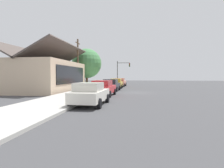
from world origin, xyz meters
TOP-DOWN VIEW (x-y plane):
  - ground_plane at (0.00, 0.00)m, footprint 120.00×120.00m
  - sidewalk_curb at (0.00, 5.60)m, footprint 60.00×4.20m
  - car_ivory at (-10.69, 2.70)m, footprint 4.67×2.19m
  - car_cherry at (-4.49, 2.86)m, footprint 4.73×2.27m
  - car_charcoal at (1.98, 2.89)m, footprint 4.53×2.23m
  - car_mustard at (8.07, 2.85)m, footprint 4.73×2.08m
  - car_coral at (13.85, 2.66)m, footprint 4.63×2.24m
  - storefront_building at (1.13, 11.98)m, footprint 13.55×8.19m
  - shade_tree at (10.33, 8.42)m, footprint 5.29×5.29m
  - traffic_light_main at (17.71, 2.54)m, footprint 0.37×2.79m
  - utility_pole_wooden at (4.32, 8.20)m, footprint 1.80×0.24m
  - fire_hydrant_red at (11.21, 4.20)m, footprint 0.22×0.22m

SIDE VIEW (x-z plane):
  - ground_plane at x=0.00m, z-range 0.00..0.00m
  - sidewalk_curb at x=0.00m, z-range 0.00..0.16m
  - fire_hydrant_red at x=11.21m, z-range 0.14..0.85m
  - car_charcoal at x=1.98m, z-range 0.02..1.61m
  - car_coral at x=13.85m, z-range 0.02..1.61m
  - car_cherry at x=-4.49m, z-range 0.02..1.61m
  - car_ivory at x=-10.69m, z-range 0.02..1.61m
  - car_mustard at x=8.07m, z-range 0.02..1.61m
  - storefront_building at x=1.13m, z-range -0.97..5.21m
  - traffic_light_main at x=17.71m, z-range 0.89..6.09m
  - utility_pole_wooden at x=4.32m, z-range 0.18..7.68m
  - shade_tree at x=10.33m, z-range 0.80..7.70m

